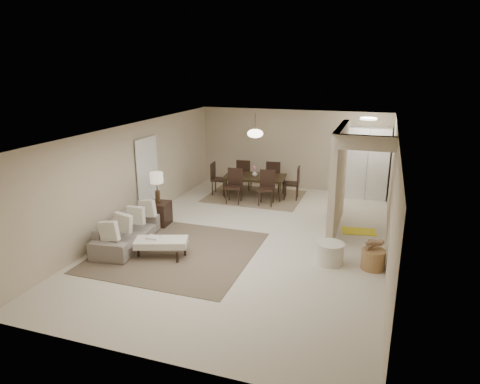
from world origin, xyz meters
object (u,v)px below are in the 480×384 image
(round_pouf, at_px, (330,253))
(wicker_basket, at_px, (373,259))
(sofa, at_px, (127,232))
(ottoman_bench, at_px, (161,243))
(pantry_cabinet, at_px, (368,163))
(side_table, at_px, (159,214))
(dining_table, at_px, (255,186))

(round_pouf, bearing_deg, wicker_basket, 2.21)
(sofa, relative_size, ottoman_bench, 1.71)
(sofa, bearing_deg, pantry_cabinet, -49.53)
(sofa, relative_size, wicker_basket, 4.36)
(sofa, bearing_deg, wicker_basket, -91.98)
(pantry_cabinet, bearing_deg, ottoman_bench, -123.55)
(round_pouf, bearing_deg, side_table, 169.21)
(pantry_cabinet, height_order, sofa, pantry_cabinet)
(pantry_cabinet, bearing_deg, round_pouf, -94.97)
(ottoman_bench, xyz_separation_m, wicker_basket, (4.18, 0.84, -0.11))
(pantry_cabinet, height_order, ottoman_bench, pantry_cabinet)
(pantry_cabinet, distance_m, ottoman_bench, 6.88)
(sofa, relative_size, side_table, 3.45)
(sofa, xyz_separation_m, wicker_basket, (5.20, 0.54, -0.10))
(side_table, bearing_deg, dining_table, 62.61)
(round_pouf, height_order, wicker_basket, round_pouf)
(ottoman_bench, distance_m, dining_table, 4.71)
(round_pouf, bearing_deg, dining_table, 125.44)
(side_table, bearing_deg, wicker_basket, -8.75)
(round_pouf, height_order, dining_table, dining_table)
(ottoman_bench, bearing_deg, dining_table, 63.44)
(ottoman_bench, distance_m, wicker_basket, 4.26)
(sofa, height_order, round_pouf, sofa)
(ottoman_bench, height_order, side_table, side_table)
(side_table, xyz_separation_m, round_pouf, (4.32, -0.82, -0.08))
(round_pouf, distance_m, wicker_basket, 0.83)
(pantry_cabinet, relative_size, wicker_basket, 4.57)
(sofa, height_order, wicker_basket, sofa)
(sofa, distance_m, wicker_basket, 5.23)
(round_pouf, relative_size, wicker_basket, 1.20)
(ottoman_bench, xyz_separation_m, dining_table, (0.60, 4.67, 0.01))
(pantry_cabinet, xyz_separation_m, ottoman_bench, (-3.78, -5.70, -0.74))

